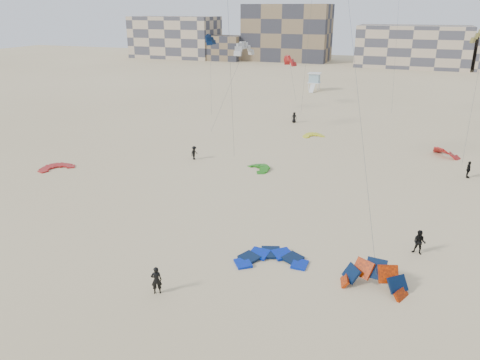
% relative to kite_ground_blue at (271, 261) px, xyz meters
% --- Properties ---
extents(ground, '(320.00, 320.00, 0.00)m').
position_rel_kite_ground_blue_xyz_m(ground, '(-4.60, -4.12, 0.00)').
color(ground, beige).
rests_on(ground, ground).
extents(kite_ground_blue, '(5.90, 6.05, 0.99)m').
position_rel_kite_ground_blue_xyz_m(kite_ground_blue, '(0.00, 0.00, 0.00)').
color(kite_ground_blue, '#0712C8').
rests_on(kite_ground_blue, ground).
extents(kite_ground_orange, '(4.71, 4.58, 4.25)m').
position_rel_kite_ground_blue_xyz_m(kite_ground_orange, '(7.14, -0.96, 0.00)').
color(kite_ground_orange, '#F13900').
rests_on(kite_ground_orange, ground).
extents(kite_ground_red, '(5.01, 4.97, 0.77)m').
position_rel_kite_ground_blue_xyz_m(kite_ground_red, '(-28.58, 11.05, 0.00)').
color(kite_ground_red, '#B52F19').
rests_on(kite_ground_red, ground).
extents(kite_ground_green, '(4.34, 4.31, 1.26)m').
position_rel_kite_ground_blue_xyz_m(kite_ground_green, '(-7.20, 18.80, 0.00)').
color(kite_ground_green, '#297A13').
rests_on(kite_ground_green, ground).
extents(kite_ground_red_far, '(4.99, 4.98, 3.30)m').
position_rel_kite_ground_blue_xyz_m(kite_ground_red_far, '(12.44, 31.53, 0.00)').
color(kite_ground_red_far, '#B52F19').
rests_on(kite_ground_red_far, ground).
extents(kite_ground_yellow, '(3.96, 4.01, 1.11)m').
position_rel_kite_ground_blue_xyz_m(kite_ground_yellow, '(-4.56, 34.93, 0.00)').
color(kite_ground_yellow, yellow).
rests_on(kite_ground_yellow, ground).
extents(kitesurfer_main, '(0.81, 0.73, 1.87)m').
position_rel_kite_ground_blue_xyz_m(kitesurfer_main, '(-5.59, -6.32, 0.93)').
color(kitesurfer_main, black).
rests_on(kitesurfer_main, ground).
extents(kitesurfer_b, '(1.04, 0.89, 1.87)m').
position_rel_kite_ground_blue_xyz_m(kitesurfer_b, '(9.77, 4.83, 0.94)').
color(kitesurfer_b, black).
rests_on(kitesurfer_b, ground).
extents(kitesurfer_c, '(0.81, 1.16, 1.63)m').
position_rel_kite_ground_blue_xyz_m(kitesurfer_c, '(-15.55, 19.54, 0.82)').
color(kitesurfer_c, black).
rests_on(kitesurfer_c, ground).
extents(kitesurfer_d, '(0.54, 1.10, 1.83)m').
position_rel_kite_ground_blue_xyz_m(kitesurfer_d, '(14.37, 24.02, 0.91)').
color(kitesurfer_d, black).
rests_on(kitesurfer_d, ground).
extents(kitesurfer_e, '(0.94, 0.78, 1.65)m').
position_rel_kite_ground_blue_xyz_m(kitesurfer_e, '(-9.23, 42.17, 0.83)').
color(kitesurfer_e, black).
rests_on(kitesurfer_e, ground).
extents(kite_fly_grey, '(5.18, 6.90, 11.77)m').
position_rel_kite_ground_blue_xyz_m(kite_fly_grey, '(-14.42, 33.44, 11.54)').
color(kite_fly_grey, silver).
rests_on(kite_fly_grey, ground).
extents(kite_fly_navy, '(3.83, 5.41, 12.35)m').
position_rel_kite_ground_blue_xyz_m(kite_fly_navy, '(-23.39, 42.33, 12.04)').
color(kite_fly_navy, '#06143A').
rests_on(kite_fly_navy, ground).
extents(kite_fly_red, '(4.82, 4.80, 8.43)m').
position_rel_kite_ground_blue_xyz_m(kite_fly_red, '(-13.40, 54.10, 8.00)').
color(kite_fly_red, '#B52F19').
rests_on(kite_fly_red, ground).
extents(lifeguard_tower_far, '(2.76, 5.17, 3.76)m').
position_rel_kite_ground_blue_xyz_m(lifeguard_tower_far, '(-12.77, 73.02, 1.86)').
color(lifeguard_tower_far, white).
rests_on(lifeguard_tower_far, ground).
extents(condo_west_a, '(30.00, 15.00, 14.00)m').
position_rel_kite_ground_blue_xyz_m(condo_west_a, '(-74.60, 125.88, 7.00)').
color(condo_west_a, tan).
rests_on(condo_west_a, ground).
extents(condo_west_b, '(28.00, 14.00, 18.00)m').
position_rel_kite_ground_blue_xyz_m(condo_west_b, '(-34.60, 129.88, 9.00)').
color(condo_west_b, '#786348').
rests_on(condo_west_b, ground).
extents(condo_mid, '(32.00, 16.00, 12.00)m').
position_rel_kite_ground_blue_xyz_m(condo_mid, '(5.40, 125.88, 6.00)').
color(condo_mid, tan).
rests_on(condo_mid, ground).
extents(condo_fill_left, '(12.00, 10.00, 8.00)m').
position_rel_kite_ground_blue_xyz_m(condo_fill_left, '(-54.60, 123.88, 4.00)').
color(condo_fill_left, '#786348').
rests_on(condo_fill_left, ground).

